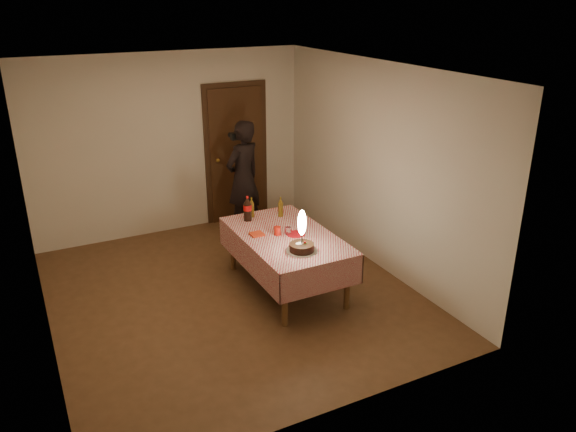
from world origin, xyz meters
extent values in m
cube|color=brown|center=(0.00, 0.00, 0.00)|extent=(4.00, 4.50, 0.01)
cube|color=beige|center=(0.00, 2.25, 1.30)|extent=(4.00, 0.04, 2.60)
cube|color=beige|center=(0.00, -2.25, 1.30)|extent=(4.00, 0.04, 2.60)
cube|color=beige|center=(-2.00, 0.00, 1.30)|extent=(0.04, 4.50, 2.60)
cube|color=beige|center=(2.00, 0.00, 1.30)|extent=(0.04, 4.50, 2.60)
cube|color=silver|center=(0.00, 0.00, 2.60)|extent=(4.00, 4.50, 0.04)
cube|color=#472814|center=(1.00, 2.22, 1.02)|extent=(0.85, 0.05, 2.05)
sphere|color=#B28C33|center=(0.68, 2.17, 1.00)|extent=(0.06, 0.06, 0.06)
cube|color=brown|center=(0.65, -0.14, 0.66)|extent=(0.90, 1.60, 0.04)
cylinder|color=brown|center=(0.26, -0.88, 0.32)|extent=(0.07, 0.07, 0.64)
cylinder|color=brown|center=(1.04, -0.88, 0.32)|extent=(0.07, 0.07, 0.64)
cylinder|color=brown|center=(0.26, 0.60, 0.32)|extent=(0.07, 0.07, 0.64)
cylinder|color=brown|center=(1.04, 0.60, 0.32)|extent=(0.07, 0.07, 0.64)
cube|color=beige|center=(0.65, -0.14, 0.69)|extent=(1.02, 1.72, 0.01)
cube|color=beige|center=(0.65, -1.00, 0.51)|extent=(1.02, 0.01, 0.34)
cube|color=beige|center=(0.65, 0.71, 0.51)|extent=(1.02, 0.01, 0.34)
cube|color=beige|center=(0.15, -0.14, 0.51)|extent=(0.01, 1.72, 0.34)
cube|color=beige|center=(1.16, -0.14, 0.51)|extent=(0.01, 1.72, 0.34)
cylinder|color=white|center=(0.60, -0.62, 0.70)|extent=(0.34, 0.34, 0.01)
cylinder|color=black|center=(0.60, -0.62, 0.74)|extent=(0.27, 0.27, 0.08)
cylinder|color=white|center=(0.58, -0.60, 0.79)|extent=(0.07, 0.07, 0.00)
sphere|color=red|center=(0.64, -0.63, 0.80)|extent=(0.02, 0.02, 0.02)
cube|color=#19721E|center=(0.65, -0.64, 0.79)|extent=(0.02, 0.01, 0.00)
cube|color=#19721E|center=(0.63, -0.64, 0.79)|extent=(0.01, 0.02, 0.00)
cylinder|color=#262628|center=(0.60, -0.62, 0.85)|extent=(0.01, 0.01, 0.12)
ellipsoid|color=#FFF2BF|center=(0.60, -0.62, 1.04)|extent=(0.09, 0.09, 0.29)
sphere|color=white|center=(0.60, -0.62, 0.93)|extent=(0.04, 0.04, 0.04)
cylinder|color=red|center=(0.76, -0.18, 0.70)|extent=(0.22, 0.22, 0.01)
cylinder|color=red|center=(0.56, -0.10, 0.75)|extent=(0.08, 0.08, 0.10)
cylinder|color=white|center=(0.68, -0.14, 0.74)|extent=(0.07, 0.07, 0.09)
cube|color=red|center=(0.34, 0.01, 0.71)|extent=(0.15, 0.15, 0.02)
cylinder|color=black|center=(0.43, 0.47, 0.81)|extent=(0.10, 0.10, 0.22)
cylinder|color=red|center=(0.43, 0.47, 0.87)|extent=(0.10, 0.10, 0.07)
cone|color=black|center=(0.43, 0.47, 0.96)|extent=(0.10, 0.10, 0.08)
cylinder|color=red|center=(0.43, 0.47, 1.00)|extent=(0.03, 0.03, 0.02)
cylinder|color=#573E0F|center=(0.52, 0.56, 0.79)|extent=(0.06, 0.06, 0.18)
cone|color=#573E0F|center=(0.52, 0.56, 0.91)|extent=(0.06, 0.06, 0.06)
cylinder|color=olive|center=(0.52, 0.56, 0.94)|extent=(0.02, 0.02, 0.02)
cylinder|color=#573E0F|center=(0.85, 0.41, 0.79)|extent=(0.06, 0.06, 0.18)
cone|color=#573E0F|center=(0.85, 0.41, 0.91)|extent=(0.06, 0.06, 0.06)
cylinder|color=olive|center=(0.85, 0.41, 0.94)|extent=(0.02, 0.02, 0.02)
imported|color=black|center=(0.86, 1.64, 0.84)|extent=(0.72, 0.61, 1.69)
cube|color=black|center=(0.81, 1.76, 1.44)|extent=(0.15, 0.13, 0.10)
cylinder|color=black|center=(0.78, 1.84, 1.44)|extent=(0.10, 0.10, 0.08)
camera|label=1|loc=(-2.06, -5.51, 3.33)|focal=35.00mm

